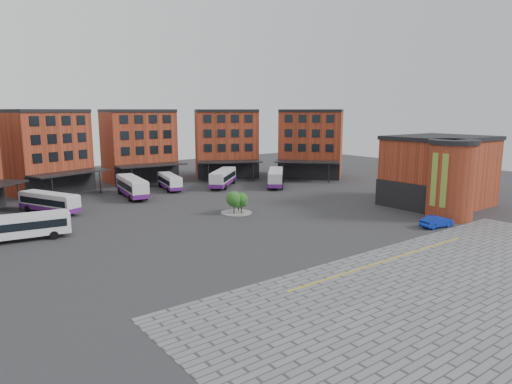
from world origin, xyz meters
TOP-DOWN VIEW (x-y plane):
  - ground at (0.00, 0.00)m, footprint 160.00×160.00m
  - paving_zone at (2.00, -22.00)m, footprint 50.00×22.00m
  - yellow_line at (2.00, -14.00)m, footprint 26.00×0.15m
  - main_building at (-4.77, 38.25)m, footprint 94.14×42.48m
  - east_building at (28.70, -3.06)m, footprint 17.40×15.40m
  - tree_island at (2.03, 11.69)m, footprint 4.40×4.40m
  - bus_a at (-25.24, 15.07)m, footprint 10.68×3.79m
  - bus_b at (-19.13, 28.09)m, footprint 6.44×10.38m
  - bus_c at (-5.02, 32.58)m, footprint 4.39×12.03m
  - bus_d at (3.38, 35.57)m, footprint 4.33×10.10m
  - bus_e at (12.96, 32.22)m, footprint 10.08×9.79m
  - bus_f at (21.25, 26.52)m, footprint 9.40×10.25m
  - blue_car at (17.41, -9.70)m, footprint 4.72×2.26m

SIDE VIEW (x-z plane):
  - ground at x=0.00m, z-range 0.00..0.00m
  - paving_zone at x=2.00m, z-range 0.00..0.02m
  - yellow_line at x=2.00m, z-range 0.02..0.04m
  - blue_car at x=17.41m, z-range 0.00..1.49m
  - bus_d at x=3.38m, z-range 0.12..2.89m
  - bus_b at x=-19.13m, z-range 0.12..3.03m
  - bus_f at x=21.25m, z-range 0.13..3.32m
  - bus_e at x=12.96m, z-range 0.13..3.36m
  - bus_a at x=-25.24m, z-range 0.28..3.23m
  - tree_island at x=2.03m, z-range 0.12..3.45m
  - bus_c at x=-5.02m, z-range 0.14..3.45m
  - east_building at x=28.70m, z-range -0.01..10.59m
  - main_building at x=-4.77m, z-range -0.07..14.53m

